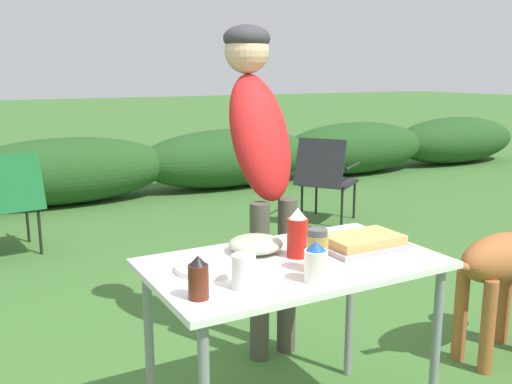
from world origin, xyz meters
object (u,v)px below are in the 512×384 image
mixing_bowl (256,244)px  paper_cup_stack (244,271)px  ketchup_bottle (297,234)px  bbq_sauce_bottle (198,278)px  dog (507,263)px  camp_chair_green_behind_table (8,198)px  spice_jar (317,251)px  mayo_bottle (316,263)px  plate_stack (207,267)px  camp_chair_near_hedge (325,176)px  food_tray (363,242)px  folding_table (293,280)px  standing_person_in_gray_fleece (260,143)px

mixing_bowl → paper_cup_stack: (-0.22, -0.32, 0.02)m
ketchup_bottle → bbq_sauce_bottle: bearing=-157.9°
dog → camp_chair_green_behind_table: camp_chair_green_behind_table is taller
spice_jar → mayo_bottle: spice_jar is taller
ketchup_bottle → dog: bearing=1.2°
plate_stack → mixing_bowl: 0.27m
ketchup_bottle → bbq_sauce_bottle: ketchup_bottle is taller
mayo_bottle → camp_chair_near_hedge: size_ratio=0.17×
ketchup_bottle → camp_chair_green_behind_table: (-0.77, 2.97, -0.36)m
paper_cup_stack → ketchup_bottle: size_ratio=0.59×
spice_jar → camp_chair_green_behind_table: 3.25m
mayo_bottle → paper_cup_stack: bearing=165.3°
mayo_bottle → camp_chair_green_behind_table: 3.31m
dog → camp_chair_green_behind_table: 3.59m
bbq_sauce_bottle → camp_chair_green_behind_table: bbq_sauce_bottle is taller
food_tray → bbq_sauce_bottle: bearing=-168.2°
folding_table → camp_chair_near_hedge: (2.02, 2.63, -0.20)m
spice_jar → standing_person_in_gray_fleece: standing_person_in_gray_fleece is taller
mixing_bowl → spice_jar: size_ratio=1.39×
mixing_bowl → mayo_bottle: bearing=-86.6°
ketchup_bottle → standing_person_in_gray_fleece: (0.23, 0.72, 0.25)m
standing_person_in_gray_fleece → mayo_bottle: bearing=-112.5°
paper_cup_stack → mayo_bottle: (0.24, -0.06, 0.01)m
mixing_bowl → spice_jar: spice_jar is taller
plate_stack → camp_chair_green_behind_table: bearing=97.8°
bbq_sauce_bottle → camp_chair_near_hedge: size_ratio=0.17×
mixing_bowl → dog: mixing_bowl is taller
camp_chair_green_behind_table → spice_jar: bearing=-82.8°
paper_cup_stack → bbq_sauce_bottle: bbq_sauce_bottle is taller
plate_stack → paper_cup_stack: (0.04, -0.22, 0.05)m
paper_cup_stack → ketchup_bottle: (0.33, 0.19, 0.04)m
mayo_bottle → ketchup_bottle: 0.27m
ketchup_bottle → camp_chair_green_behind_table: ketchup_bottle is taller
food_tray → folding_table: bearing=178.9°
mayo_bottle → dog: bearing=11.6°
standing_person_in_gray_fleece → mixing_bowl: bearing=-124.5°
food_tray → camp_chair_green_behind_table: size_ratio=0.41×
folding_table → plate_stack: plate_stack is taller
camp_chair_green_behind_table → mixing_bowl: bearing=-83.1°
food_tray → camp_chair_green_behind_table: bearing=109.3°
paper_cup_stack → standing_person_in_gray_fleece: bearing=58.3°
folding_table → mayo_bottle: bearing=-103.5°
mixing_bowl → standing_person_in_gray_fleece: size_ratio=0.13×
paper_cup_stack → mayo_bottle: 0.25m
plate_stack → standing_person_in_gray_fleece: size_ratio=0.14×
mayo_bottle → camp_chair_near_hedge: 3.54m
spice_jar → bbq_sauce_bottle: 0.47m
mayo_bottle → camp_chair_near_hedge: (2.07, 2.85, -0.34)m
mixing_bowl → paper_cup_stack: size_ratio=1.91×
dog → bbq_sauce_bottle: bearing=-86.4°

